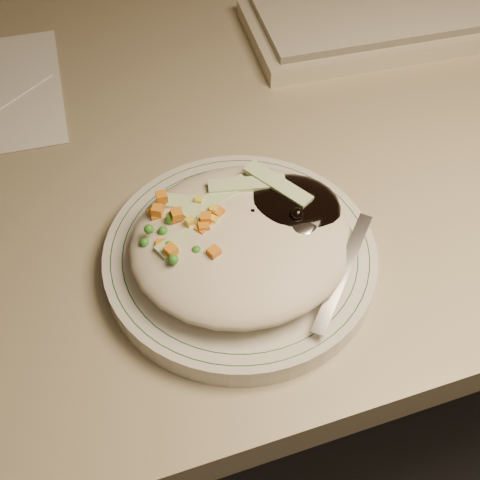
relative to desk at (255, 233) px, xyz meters
name	(u,v)px	position (x,y,z in m)	size (l,w,h in m)	color
desk	(255,233)	(0.00, 0.00, 0.00)	(1.40, 0.70, 0.74)	gray
plate	(240,258)	(-0.08, -0.19, 0.21)	(0.24, 0.24, 0.02)	silver
plate_rim	(240,251)	(-0.08, -0.19, 0.22)	(0.23, 0.23, 0.00)	#144723
meal	(245,235)	(-0.08, -0.19, 0.24)	(0.21, 0.19, 0.05)	beige
keyboard	(421,14)	(0.25, 0.10, 0.21)	(0.44, 0.19, 0.03)	#B8B297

